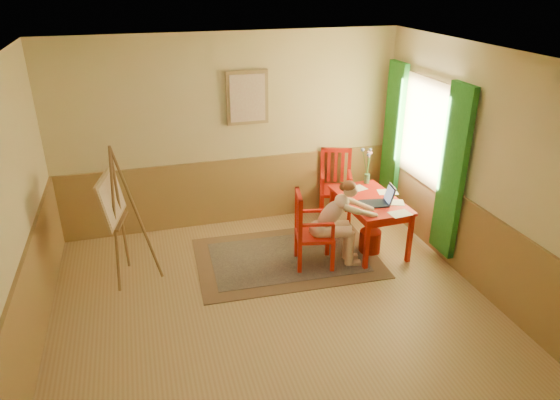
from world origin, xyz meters
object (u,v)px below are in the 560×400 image
object	(u,v)px
table	(370,205)
easel	(115,203)
chair_left	(311,230)
chair_back	(336,184)
laptop	(379,200)
figure	(336,220)

from	to	relation	value
table	easel	xyz separation A→B (m)	(-3.27, 0.09, 0.40)
table	chair_left	distance (m)	0.98
table	chair_back	world-z (taller)	chair_back
chair_back	laptop	xyz separation A→B (m)	(0.12, -1.20, 0.24)
figure	easel	size ratio (longest dim) A/B	0.67
figure	easel	world-z (taller)	easel
laptop	chair_left	bearing A→B (deg)	-175.93
table	chair_back	xyz separation A→B (m)	(-0.09, 1.02, -0.10)
table	chair_back	size ratio (longest dim) A/B	1.15
easel	chair_left	bearing A→B (deg)	-8.40
chair_left	figure	distance (m)	0.35
chair_left	chair_back	world-z (taller)	chair_back
chair_back	table	bearing A→B (deg)	-84.89
figure	easel	distance (m)	2.71
figure	laptop	world-z (taller)	figure
chair_back	figure	distance (m)	1.44
chair_left	chair_back	bearing A→B (deg)	56.26
chair_left	laptop	distance (m)	1.01
figure	table	bearing A→B (deg)	27.13
easel	table	bearing A→B (deg)	-1.53
laptop	easel	size ratio (longest dim) A/B	0.26
chair_back	easel	world-z (taller)	easel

